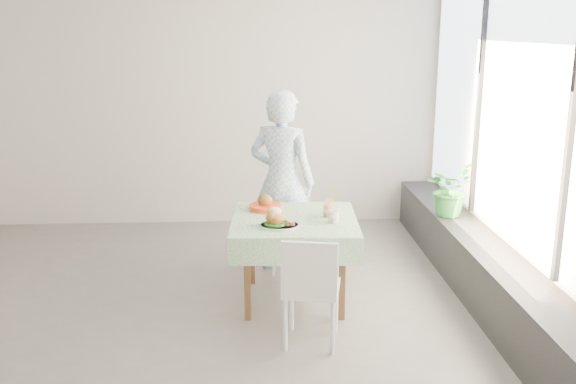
{
  "coord_description": "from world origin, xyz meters",
  "views": [
    {
      "loc": [
        0.84,
        -5.05,
        2.3
      ],
      "look_at": [
        1.11,
        0.17,
        0.96
      ],
      "focal_mm": 40.0,
      "sensor_mm": 36.0,
      "label": 1
    }
  ],
  "objects": [
    {
      "name": "potted_plant",
      "position": [
        2.74,
        0.96,
        0.77
      ],
      "size": [
        0.64,
        0.64,
        0.54
      ],
      "primitive_type": "imported",
      "rotation": [
        0.0,
        0.0,
        0.86
      ],
      "color": "#257135",
      "rests_on": "window_ledge"
    },
    {
      "name": "juice_cup_lemonade",
      "position": [
        1.48,
        -0.02,
        0.81
      ],
      "size": [
        0.1,
        0.1,
        0.28
      ],
      "color": "white",
      "rests_on": "cafe_table"
    },
    {
      "name": "wall_back",
      "position": [
        0.0,
        2.5,
        1.4
      ],
      "size": [
        6.0,
        0.02,
        2.8
      ],
      "primitive_type": "cube",
      "color": "beige",
      "rests_on": "ground"
    },
    {
      "name": "window_pane",
      "position": [
        2.97,
        0.0,
        1.65
      ],
      "size": [
        0.01,
        4.8,
        2.18
      ],
      "primitive_type": "cube",
      "color": "#D1E0F9",
      "rests_on": "ground"
    },
    {
      "name": "window_ledge",
      "position": [
        2.8,
        0.0,
        0.25
      ],
      "size": [
        0.4,
        4.8,
        0.5
      ],
      "primitive_type": "cube",
      "color": "black",
      "rests_on": "ground"
    },
    {
      "name": "wall_front",
      "position": [
        0.0,
        -2.5,
        1.4
      ],
      "size": [
        6.0,
        0.02,
        2.8
      ],
      "primitive_type": "cube",
      "color": "beige",
      "rests_on": "ground"
    },
    {
      "name": "cafe_table",
      "position": [
        1.16,
        0.12,
        0.46
      ],
      "size": [
        1.09,
        1.09,
        0.74
      ],
      "color": "brown",
      "rests_on": "ground"
    },
    {
      "name": "diner",
      "position": [
        1.09,
        0.87,
        0.88
      ],
      "size": [
        0.76,
        0.64,
        1.76
      ],
      "primitive_type": "imported",
      "rotation": [
        0.0,
        0.0,
        2.73
      ],
      "color": "#8EBFE3",
      "rests_on": "ground"
    },
    {
      "name": "floor",
      "position": [
        0.0,
        0.0,
        0.0
      ],
      "size": [
        6.0,
        6.0,
        0.0
      ],
      "primitive_type": "plane",
      "color": "#595754",
      "rests_on": "ground"
    },
    {
      "name": "chair_far",
      "position": [
        1.18,
        0.84,
        0.24
      ],
      "size": [
        0.4,
        0.4,
        0.79
      ],
      "color": "white",
      "rests_on": "ground"
    },
    {
      "name": "second_dish",
      "position": [
        0.92,
        0.39,
        0.78
      ],
      "size": [
        0.28,
        0.28,
        0.13
      ],
      "color": "red",
      "rests_on": "cafe_table"
    },
    {
      "name": "main_dish",
      "position": [
        1.01,
        -0.11,
        0.8
      ],
      "size": [
        0.32,
        0.32,
        0.16
      ],
      "color": "white",
      "rests_on": "cafe_table"
    },
    {
      "name": "wall_right",
      "position": [
        3.0,
        0.0,
        1.4
      ],
      "size": [
        0.02,
        5.0,
        2.8
      ],
      "primitive_type": "cube",
      "color": "beige",
      "rests_on": "ground"
    },
    {
      "name": "juice_cup_orange",
      "position": [
        1.46,
        0.15,
        0.81
      ],
      "size": [
        0.1,
        0.1,
        0.28
      ],
      "color": "white",
      "rests_on": "cafe_table"
    },
    {
      "name": "chair_near",
      "position": [
        1.24,
        -0.66,
        0.26
      ],
      "size": [
        0.47,
        0.47,
        0.85
      ],
      "color": "white",
      "rests_on": "ground"
    }
  ]
}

